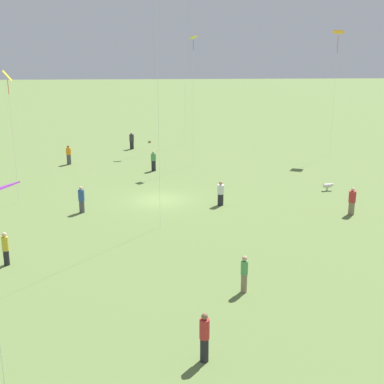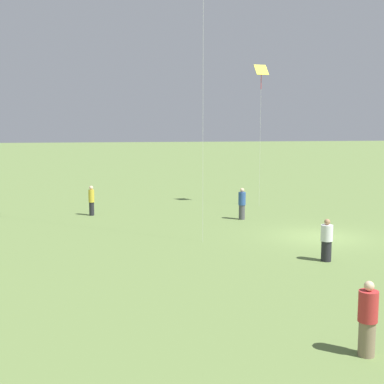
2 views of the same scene
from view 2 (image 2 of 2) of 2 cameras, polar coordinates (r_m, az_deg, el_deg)
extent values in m
plane|color=olive|center=(26.51, 13.52, -4.69)|extent=(240.00, 240.00, 0.00)
cylinder|color=#847056|center=(13.74, 18.14, -14.64)|extent=(0.54, 0.54, 0.85)
cylinder|color=#B72D2D|center=(13.46, 18.28, -11.49)|extent=(0.63, 0.63, 0.74)
sphere|color=beige|center=(13.31, 18.37, -9.49)|extent=(0.24, 0.24, 0.24)
cylinder|color=#4C4C51|center=(30.40, 5.34, -2.16)|extent=(0.40, 0.40, 0.83)
cylinder|color=#2D5193|center=(30.28, 5.36, -0.71)|extent=(0.48, 0.48, 0.73)
sphere|color=beige|center=(30.22, 5.37, 0.20)|extent=(0.24, 0.24, 0.24)
cylinder|color=#232328|center=(22.01, 14.13, -6.12)|extent=(0.52, 0.52, 0.82)
cylinder|color=white|center=(21.85, 14.19, -4.26)|extent=(0.62, 0.62, 0.65)
sphere|color=#A87A56|center=(21.76, 14.23, -3.12)|extent=(0.24, 0.24, 0.24)
cylinder|color=#232328|center=(32.11, -10.65, -1.77)|extent=(0.30, 0.30, 0.79)
cylinder|color=gold|center=(32.00, -10.69, -0.43)|extent=(0.36, 0.36, 0.74)
sphere|color=beige|center=(31.94, -10.71, 0.44)|extent=(0.24, 0.24, 0.24)
cube|color=yellow|center=(35.32, 7.41, 12.81)|extent=(0.92, 0.67, 0.68)
cylinder|color=red|center=(35.26, 7.38, 11.62)|extent=(0.04, 0.04, 0.96)
cylinder|color=silver|center=(35.18, 7.28, 5.66)|extent=(0.01, 0.01, 8.80)
cylinder|color=silver|center=(24.74, 1.21, 19.41)|extent=(0.01, 0.01, 21.22)
camera|label=1|loc=(36.21, -58.66, 12.90)|focal=50.00mm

